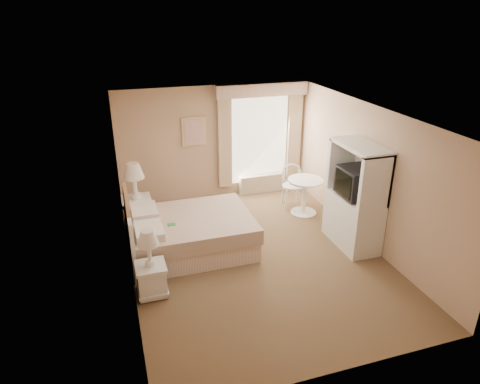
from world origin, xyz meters
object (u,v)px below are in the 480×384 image
object	(u,v)px
nightstand_near	(151,271)
nightstand_far	(137,205)
armoire	(355,205)
round_table	(305,191)
cafe_chair	(292,182)
bed	(185,233)

from	to	relation	value
nightstand_near	nightstand_far	world-z (taller)	nightstand_far
armoire	round_table	bearing A→B (deg)	101.58
round_table	cafe_chair	bearing A→B (deg)	98.75
nightstand_far	cafe_chair	world-z (taller)	nightstand_far
bed	cafe_chair	bearing A→B (deg)	24.89
nightstand_near	cafe_chair	distance (m)	4.02
nightstand_near	cafe_chair	xyz separation A→B (m)	(3.29, 2.30, 0.13)
nightstand_near	round_table	world-z (taller)	nightstand_near
round_table	armoire	size ratio (longest dim) A/B	0.40
bed	round_table	world-z (taller)	bed
cafe_chair	round_table	bearing A→B (deg)	-72.32
nightstand_far	armoire	size ratio (longest dim) A/B	0.70
round_table	cafe_chair	xyz separation A→B (m)	(-0.07, 0.48, 0.02)
bed	nightstand_far	world-z (taller)	bed
armoire	bed	bearing A→B (deg)	166.98
nightstand_far	cafe_chair	xyz separation A→B (m)	(3.29, 0.11, 0.03)
bed	armoire	world-z (taller)	armoire
nightstand_far	cafe_chair	bearing A→B (deg)	1.92
nightstand_far	bed	bearing A→B (deg)	-56.37
bed	nightstand_far	xyz separation A→B (m)	(-0.72, 1.08, 0.15)
nightstand_near	cafe_chair	size ratio (longest dim) A/B	1.17
bed	cafe_chair	distance (m)	2.84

